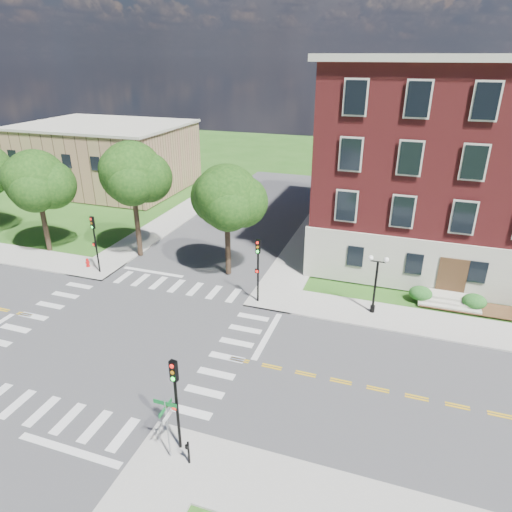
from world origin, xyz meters
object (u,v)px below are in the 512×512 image
(fire_hydrant, at_px, (88,263))
(traffic_signal_se, at_px, (176,394))
(traffic_signal_ne, at_px, (258,263))
(twin_lamp_west, at_px, (376,281))
(traffic_signal_nw, at_px, (95,237))
(street_sign_pole, at_px, (167,418))
(push_button_post, at_px, (188,452))

(fire_hydrant, bearing_deg, traffic_signal_se, -42.15)
(traffic_signal_ne, xyz_separation_m, twin_lamp_west, (8.05, 1.13, -0.66))
(traffic_signal_nw, height_order, street_sign_pole, traffic_signal_nw)
(traffic_signal_nw, bearing_deg, push_button_post, -43.80)
(traffic_signal_ne, bearing_deg, push_button_post, -83.27)
(traffic_signal_se, height_order, twin_lamp_west, traffic_signal_se)
(fire_hydrant, bearing_deg, traffic_signal_ne, -3.41)
(street_sign_pole, xyz_separation_m, fire_hydrant, (-16.24, 15.46, -1.84))
(traffic_signal_se, bearing_deg, traffic_signal_ne, 93.88)
(street_sign_pole, height_order, fire_hydrant, street_sign_pole)
(traffic_signal_ne, relative_size, traffic_signal_nw, 1.00)
(push_button_post, xyz_separation_m, fire_hydrant, (-17.21, 15.54, -0.33))
(traffic_signal_se, bearing_deg, street_sign_pole, -107.72)
(street_sign_pole, bearing_deg, traffic_signal_se, 72.28)
(twin_lamp_west, relative_size, fire_hydrant, 5.64)
(traffic_signal_nw, xyz_separation_m, twin_lamp_west, (21.97, 0.74, -0.66))
(traffic_signal_ne, xyz_separation_m, street_sign_pole, (0.76, -14.54, -0.88))
(traffic_signal_se, xyz_separation_m, street_sign_pole, (-0.19, -0.59, -0.88))
(traffic_signal_nw, height_order, push_button_post, traffic_signal_nw)
(traffic_signal_ne, height_order, push_button_post, traffic_signal_ne)
(traffic_signal_nw, distance_m, street_sign_pole, 20.95)
(traffic_signal_se, xyz_separation_m, fire_hydrant, (-16.43, 14.87, -2.72))
(traffic_signal_se, height_order, traffic_signal_nw, same)
(street_sign_pole, relative_size, fire_hydrant, 4.13)
(twin_lamp_west, height_order, street_sign_pole, twin_lamp_west)
(twin_lamp_west, bearing_deg, traffic_signal_nw, -178.06)
(traffic_signal_nw, bearing_deg, traffic_signal_se, -43.95)
(push_button_post, bearing_deg, traffic_signal_ne, 96.73)
(push_button_post, height_order, fire_hydrant, push_button_post)
(traffic_signal_ne, relative_size, fire_hydrant, 6.40)
(traffic_signal_se, xyz_separation_m, push_button_post, (0.78, -0.67, -2.39))
(twin_lamp_west, height_order, fire_hydrant, twin_lamp_west)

